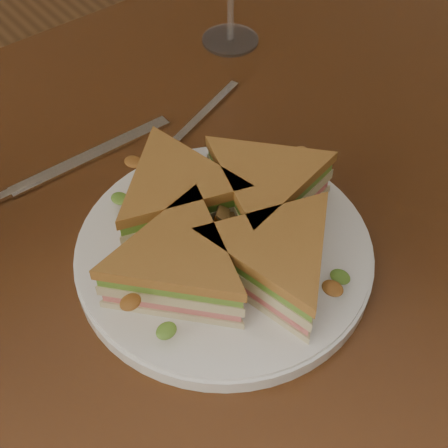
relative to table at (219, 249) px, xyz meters
name	(u,v)px	position (x,y,z in m)	size (l,w,h in m)	color
table	(219,249)	(0.00, 0.00, 0.00)	(1.20, 0.80, 0.75)	#341A0B
plate	(224,252)	(-0.05, -0.07, 0.11)	(0.29, 0.29, 0.02)	white
sandwich_wedges	(224,228)	(-0.05, -0.07, 0.14)	(0.29, 0.29, 0.06)	beige
crisps_mound	(224,230)	(-0.05, -0.07, 0.14)	(0.09, 0.09, 0.05)	#B35216
spoon	(173,143)	(0.00, 0.09, 0.10)	(0.18, 0.07, 0.01)	silver
knife	(81,161)	(-0.09, 0.13, 0.10)	(0.22, 0.02, 0.00)	silver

